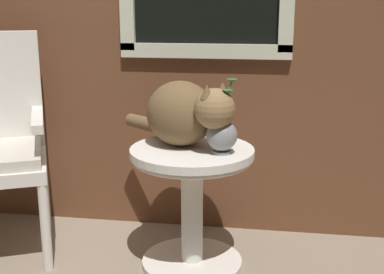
% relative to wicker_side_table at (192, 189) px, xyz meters
% --- Properties ---
extents(wicker_side_table, '(0.54, 0.54, 0.56)m').
position_rel_wicker_side_table_xyz_m(wicker_side_table, '(0.00, 0.00, 0.00)').
color(wicker_side_table, silver).
rests_on(wicker_side_table, ground_plane).
extents(cat, '(0.55, 0.44, 0.30)m').
position_rel_wicker_side_table_xyz_m(cat, '(-0.04, 0.03, 0.33)').
color(cat, brown).
rests_on(cat, wicker_side_table).
extents(pewter_vase_with_ivy, '(0.13, 0.13, 0.31)m').
position_rel_wicker_side_table_xyz_m(pewter_vase_with_ivy, '(0.13, -0.06, 0.28)').
color(pewter_vase_with_ivy, gray).
rests_on(pewter_vase_with_ivy, wicker_side_table).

